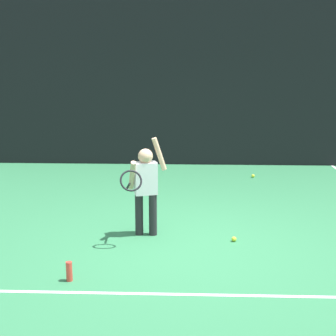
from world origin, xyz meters
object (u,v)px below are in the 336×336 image
at_px(tennis_player, 145,184).
at_px(tennis_ball_1, 253,176).
at_px(tennis_ball_3, 234,239).
at_px(water_bottle, 69,271).

bearing_deg(tennis_player, tennis_ball_1, 44.17).
xyz_separation_m(tennis_player, tennis_ball_1, (1.89, 3.35, -0.69)).
distance_m(tennis_player, tennis_ball_3, 1.40).
bearing_deg(tennis_ball_3, tennis_player, 170.64).
distance_m(water_bottle, tennis_ball_3, 2.30).
height_order(water_bottle, tennis_ball_3, water_bottle).
relative_size(tennis_ball_1, tennis_ball_3, 1.00).
distance_m(tennis_player, tennis_ball_1, 3.91).
relative_size(water_bottle, tennis_ball_3, 3.33).
distance_m(water_bottle, tennis_ball_1, 5.47).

